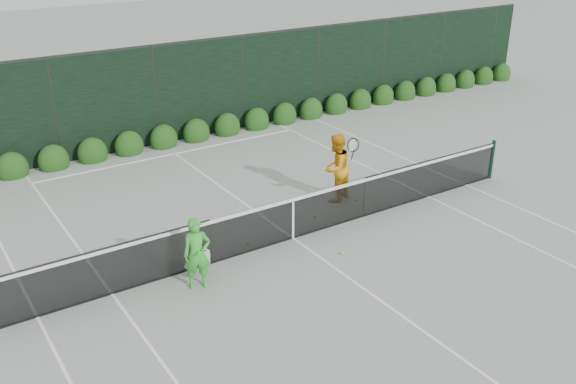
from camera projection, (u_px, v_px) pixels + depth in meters
ground at (293, 238)px, 14.19m from camera, size 80.00×80.00×0.00m
tennis_net at (292, 217)px, 13.97m from camera, size 12.90×0.10×1.07m
player_woman at (197, 254)px, 12.11m from camera, size 0.65×0.49×1.44m
player_man at (336, 168)px, 15.73m from camera, size 1.02×0.92×1.72m
court_lines at (293, 238)px, 14.19m from camera, size 11.03×23.83×0.01m
windscreen_fence at (376, 223)px, 11.50m from camera, size 32.00×21.07×3.06m
hedge_row at (164, 139)px, 19.57m from camera, size 31.66×0.65×0.94m
tennis_balls at (294, 236)px, 14.22m from camera, size 5.26×2.05×0.07m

